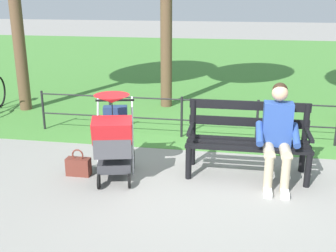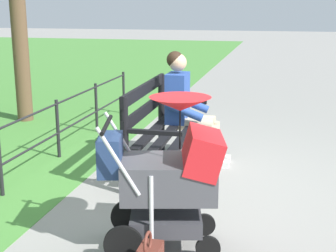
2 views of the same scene
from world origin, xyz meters
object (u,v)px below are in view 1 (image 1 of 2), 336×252
object	(u,v)px
handbag	(78,166)
person_on_bench	(278,132)
park_bench	(248,136)
stroller	(114,136)

from	to	relation	value
handbag	person_on_bench	bearing A→B (deg)	-174.45
park_bench	handbag	size ratio (longest dim) A/B	4.34
person_on_bench	stroller	distance (m)	2.07
park_bench	person_on_bench	bearing A→B (deg)	147.86
person_on_bench	handbag	xyz separation A→B (m)	(2.56, 0.25, -0.55)
park_bench	handbag	xyz separation A→B (m)	(2.21, 0.47, -0.40)
park_bench	person_on_bench	world-z (taller)	person_on_bench
park_bench	person_on_bench	distance (m)	0.45
park_bench	person_on_bench	size ratio (longest dim) A/B	1.26
stroller	handbag	world-z (taller)	stroller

